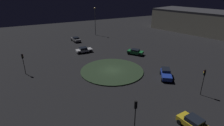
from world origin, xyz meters
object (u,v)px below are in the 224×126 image
car_green (135,52)px  traffic_light_west (23,60)px  car_grey (76,39)px  car_yellow (195,124)px  traffic_light_southeast (204,77)px  car_blue (166,74)px  traffic_light_south (135,111)px  streetlamp_north (95,17)px  store_building (208,22)px  car_silver (84,50)px

car_green → traffic_light_west: bearing=-127.0°
car_green → car_grey: car_grey is taller
car_yellow → traffic_light_southeast: traffic_light_southeast is taller
car_green → car_blue: (-1.91, -13.29, 0.05)m
traffic_light_south → streetlamp_north: 48.49m
traffic_light_southeast → streetlamp_north: streetlamp_north is taller
streetlamp_north → store_building: streetlamp_north is taller
car_silver → store_building: bearing=1.2°
streetlamp_north → car_silver: bearing=-121.2°
streetlamp_north → car_blue: bearing=-91.0°
car_yellow → traffic_light_south: bearing=-115.4°
car_grey → streetlamp_north: (8.75, 5.09, 5.76)m
traffic_light_south → traffic_light_southeast: bearing=-62.6°
car_blue → traffic_light_southeast: bearing=42.1°
traffic_light_southeast → store_building: size_ratio=0.10×
car_silver → car_blue: car_blue is taller
traffic_light_southeast → traffic_light_south: (-13.99, -2.27, 0.09)m
traffic_light_south → traffic_light_west: bearing=42.6°
car_yellow → car_grey: car_yellow is taller
car_green → car_grey: size_ratio=0.94×
car_blue → car_green: bearing=-152.3°
car_grey → traffic_light_west: (-15.49, -18.30, 2.25)m
car_blue → store_building: (38.98, 21.46, 3.19)m
car_silver → traffic_light_southeast: size_ratio=0.95×
car_grey → traffic_light_south: (-5.09, -41.26, 2.45)m
traffic_light_west → traffic_light_south: 25.21m
car_yellow → car_grey: 43.91m
car_blue → car_grey: bearing=-129.9°
car_grey → traffic_light_west: size_ratio=1.06×
car_silver → car_green: bearing=-33.5°
traffic_light_west → store_building: bearing=29.3°
traffic_light_south → store_building: 60.61m
car_yellow → store_building: (45.31, 33.40, 3.24)m
traffic_light_south → streetlamp_north: bearing=1.6°
car_blue → store_building: bearing=154.7°
car_yellow → traffic_light_southeast: (7.11, 4.88, 2.34)m
car_yellow → streetlamp_north: streetlamp_north is taller
car_yellow → traffic_light_west: (-17.29, 25.57, 2.23)m
store_building → traffic_light_west: bearing=81.3°
traffic_light_west → car_silver: bearing=48.5°
store_building → traffic_light_south: bearing=104.7°
traffic_light_west → car_yellow: bearing=-33.8°
traffic_light_west → store_building: size_ratio=0.10×
car_green → store_building: size_ratio=0.10×
car_yellow → car_silver: bearing=-179.6°
traffic_light_southeast → store_building: (38.20, 28.53, 0.90)m
car_silver → streetlamp_north: streetlamp_north is taller
car_grey → traffic_light_south: size_ratio=0.99×
traffic_light_south → streetlamp_north: (13.84, 46.36, 3.30)m
car_green → streetlamp_north: streetlamp_north is taller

